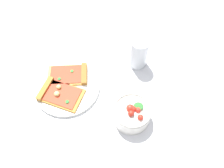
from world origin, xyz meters
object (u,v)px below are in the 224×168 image
(plate, at_px, (67,87))
(salad_bowl, at_px, (132,113))
(pizza_slice_far, at_px, (58,93))
(pizza_slice_near, at_px, (70,75))
(soda_glass, at_px, (139,54))

(plate, xyz_separation_m, salad_bowl, (0.00, -0.26, 0.03))
(plate, xyz_separation_m, pizza_slice_far, (-0.04, 0.01, 0.01))
(pizza_slice_near, relative_size, soda_glass, 1.37)
(pizza_slice_far, bearing_deg, salad_bowl, -79.97)
(pizza_slice_far, bearing_deg, plate, -9.66)
(pizza_slice_near, xyz_separation_m, pizza_slice_far, (-0.09, -0.01, 0.00))
(plate, height_order, pizza_slice_far, pizza_slice_far)
(plate, bearing_deg, pizza_slice_near, 16.96)
(soda_glass, bearing_deg, pizza_slice_far, 145.02)
(pizza_slice_near, bearing_deg, salad_bowl, -98.35)
(pizza_slice_near, distance_m, soda_glass, 0.27)
(pizza_slice_far, bearing_deg, soda_glass, -34.98)
(salad_bowl, relative_size, soda_glass, 1.00)
(pizza_slice_far, xyz_separation_m, soda_glass, (0.27, -0.19, 0.04))
(plate, bearing_deg, salad_bowl, -89.01)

